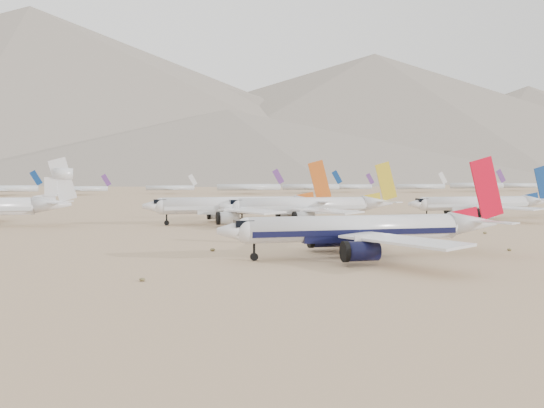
{
  "coord_description": "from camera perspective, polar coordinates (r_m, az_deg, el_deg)",
  "views": [
    {
      "loc": [
        -45.92,
        -98.89,
        14.9
      ],
      "look_at": [
        -10.84,
        47.81,
        7.0
      ],
      "focal_mm": 40.0,
      "sensor_mm": 36.0,
      "label": 1
    }
  ],
  "objects": [
    {
      "name": "mountain_range",
      "position": [
        1759.52,
        -9.71,
        8.68
      ],
      "size": [
        7354.0,
        3024.0,
        470.0
      ],
      "color": "slate",
      "rests_on": "ground"
    },
    {
      "name": "distant_storage_row",
      "position": [
        425.84,
        -1.94,
        1.59
      ],
      "size": [
        621.93,
        58.98,
        15.21
      ],
      "color": "silver",
      "rests_on": "ground"
    },
    {
      "name": "foothills",
      "position": [
        1329.63,
        12.12,
        5.19
      ],
      "size": [
        4637.5,
        1395.0,
        155.0
      ],
      "color": "slate",
      "rests_on": "ground"
    },
    {
      "name": "desert_scrub",
      "position": [
        81.66,
        12.15,
        -7.38
      ],
      "size": [
        247.37,
        121.67,
        0.63
      ],
      "color": "brown",
      "rests_on": "ground"
    },
    {
      "name": "main_airliner",
      "position": [
        107.84,
        8.83,
        -2.34
      ],
      "size": [
        50.79,
        49.6,
        17.92
      ],
      "color": "silver",
      "rests_on": "ground"
    },
    {
      "name": "row2_gold_tail",
      "position": [
        176.98,
        3.57,
        -0.19
      ],
      "size": [
        51.12,
        49.99,
        18.2
      ],
      "color": "silver",
      "rests_on": "ground"
    },
    {
      "name": "ground",
      "position": [
        110.04,
        11.39,
        -4.84
      ],
      "size": [
        7000.0,
        7000.0,
        0.0
      ],
      "primitive_type": "plane",
      "color": "#977A58",
      "rests_on": "ground"
    },
    {
      "name": "row2_orange_tail",
      "position": [
        174.85,
        -3.16,
        -0.17
      ],
      "size": [
        52.31,
        51.17,
        18.66
      ],
      "color": "silver",
      "rests_on": "ground"
    },
    {
      "name": "row2_navy_widebody",
      "position": [
        205.37,
        19.07,
        0.02
      ],
      "size": [
        48.36,
        47.29,
        17.2
      ],
      "color": "silver",
      "rests_on": "ground"
    }
  ]
}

